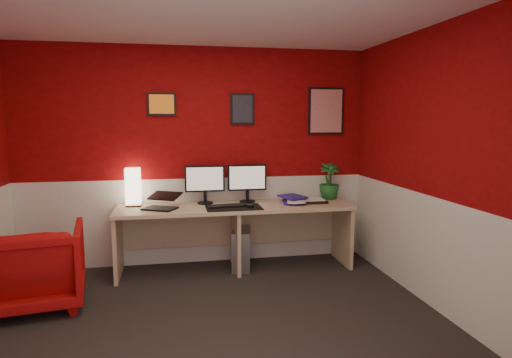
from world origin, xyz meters
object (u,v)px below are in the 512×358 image
object	(u,v)px
laptop	(160,199)
zen_tray	(311,201)
desk	(235,237)
armchair	(36,266)
pc_tower	(241,249)
shoji_lamp	(133,188)
monitor_right	(247,177)
potted_plant	(329,181)
monitor_left	(205,178)

from	to	relation	value
laptop	zen_tray	xyz separation A→B (m)	(1.70, 0.08, -0.09)
desk	armchair	world-z (taller)	armchair
pc_tower	armchair	xyz separation A→B (m)	(-1.97, -0.68, 0.15)
shoji_lamp	desk	bearing A→B (deg)	-9.92
shoji_lamp	pc_tower	bearing A→B (deg)	-8.04
shoji_lamp	monitor_right	distance (m)	1.28
shoji_lamp	laptop	size ratio (longest dim) A/B	1.21
potted_plant	monitor_left	bearing A→B (deg)	-179.21
shoji_lamp	potted_plant	world-z (taller)	potted_plant
monitor_left	zen_tray	size ratio (longest dim) A/B	1.66
monitor_left	shoji_lamp	bearing A→B (deg)	179.02
armchair	monitor_left	bearing A→B (deg)	-161.24
laptop	zen_tray	bearing A→B (deg)	32.10
laptop	monitor_right	world-z (taller)	monitor_right
armchair	desk	bearing A→B (deg)	-170.05
monitor_right	potted_plant	size ratio (longest dim) A/B	1.33
shoji_lamp	monitor_right	bearing A→B (deg)	-0.20
monitor_left	desk	bearing A→B (deg)	-29.48
monitor_right	armchair	distance (m)	2.33
armchair	potted_plant	bearing A→B (deg)	-173.46
armchair	laptop	bearing A→B (deg)	-160.17
monitor_left	zen_tray	xyz separation A→B (m)	(1.20, -0.16, -0.28)
desk	potted_plant	bearing A→B (deg)	9.74
potted_plant	laptop	bearing A→B (deg)	-172.64
zen_tray	armchair	xyz separation A→B (m)	(-2.78, -0.68, -0.37)
laptop	armchair	bearing A→B (deg)	-121.72
zen_tray	shoji_lamp	bearing A→B (deg)	175.08
shoji_lamp	zen_tray	xyz separation A→B (m)	(1.99, -0.17, -0.18)
potted_plant	pc_tower	distance (m)	1.33
laptop	zen_tray	distance (m)	1.70
monitor_left	monitor_right	bearing A→B (deg)	1.05
laptop	monitor_left	xyz separation A→B (m)	(0.50, 0.24, 0.18)
laptop	monitor_left	world-z (taller)	monitor_left
desk	monitor_left	size ratio (longest dim) A/B	4.48
laptop	desk	bearing A→B (deg)	33.37
zen_tray	potted_plant	bearing A→B (deg)	31.66
zen_tray	armchair	distance (m)	2.89
laptop	monitor_right	bearing A→B (deg)	43.39
desk	pc_tower	xyz separation A→B (m)	(0.07, 0.03, -0.14)
desk	armchair	size ratio (longest dim) A/B	3.19
shoji_lamp	laptop	bearing A→B (deg)	-40.81
potted_plant	armchair	size ratio (longest dim) A/B	0.53
laptop	armchair	distance (m)	1.32
zen_tray	potted_plant	world-z (taller)	potted_plant
monitor_right	zen_tray	world-z (taller)	monitor_right
desk	potted_plant	xyz separation A→B (m)	(1.17, 0.20, 0.58)
zen_tray	pc_tower	xyz separation A→B (m)	(-0.81, 0.00, -0.52)
shoji_lamp	zen_tray	world-z (taller)	shoji_lamp
shoji_lamp	pc_tower	size ratio (longest dim) A/B	0.89
shoji_lamp	armchair	distance (m)	1.29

